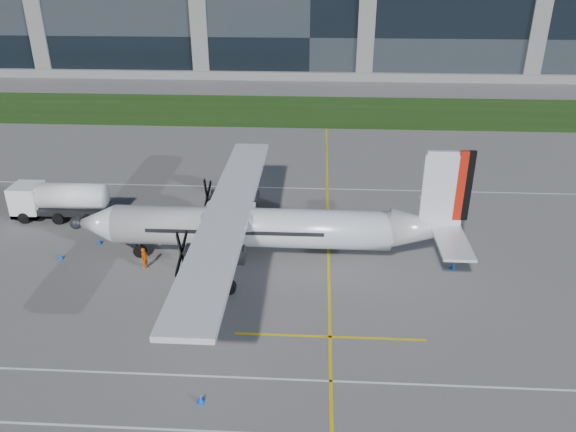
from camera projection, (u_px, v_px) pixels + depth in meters
ground at (304, 126)px, 76.77m from camera, size 400.00×400.00×0.00m
grass_strip at (306, 111)px, 83.97m from camera, size 400.00×18.00×0.04m
terminal_building at (311, 30)px, 109.56m from camera, size 120.00×20.00×15.00m
tree_line at (315, 20)px, 165.54m from camera, size 400.00×6.00×6.00m
yellow_taxiway_centerline at (328, 224)px, 49.59m from camera, size 0.20×70.00×0.01m
turboprop_aircraft at (265, 207)px, 41.77m from camera, size 29.83×30.93×9.28m
fuel_tanker_truck at (54, 201)px, 50.06m from camera, size 8.86×2.88×3.32m
baggage_tug at (137, 220)px, 48.12m from camera, size 3.18×1.91×1.91m
ground_crew_person at (144, 257)px, 42.24m from camera, size 0.87×0.98×2.00m
safety_cone_nose_stbd at (99, 241)px, 46.17m from camera, size 0.36×0.36×0.50m
safety_cone_fwd at (60, 256)px, 43.86m from camera, size 0.36×0.36×0.50m
safety_cone_portwing at (201, 399)px, 30.00m from camera, size 0.36×0.36×0.50m
safety_cone_stbdwing at (253, 184)px, 57.24m from camera, size 0.36×0.36×0.50m
safety_cone_tail at (453, 266)px, 42.56m from camera, size 0.36×0.36×0.50m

